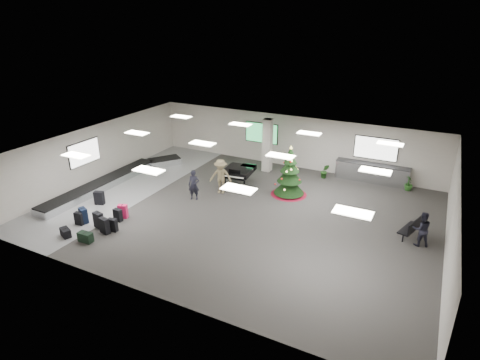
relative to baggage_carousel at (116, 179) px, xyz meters
The scene contains 22 objects.
ground 7.84m from the baggage_carousel, ahead, with size 18.00×18.00×0.00m, color #363331.
room_envelope 7.79m from the baggage_carousel, ahead, with size 18.02×14.02×3.21m.
baggage_carousel is the anchor object (origin of this frame).
service_counter 14.50m from the baggage_carousel, 27.67° to the left, with size 4.05×0.65×1.08m.
suitcase_0 5.18m from the baggage_carousel, 54.91° to the right, with size 0.51×0.35×0.75m.
suitcase_1 5.74m from the baggage_carousel, 51.44° to the right, with size 0.50×0.33×0.73m.
pink_suitcase 4.48m from the baggage_carousel, 42.57° to the right, with size 0.47×0.36×0.68m.
suitcase_3 4.73m from the baggage_carousel, 45.62° to the right, with size 0.41×0.24×0.61m.
navy_suitcase 4.66m from the baggage_carousel, 64.32° to the right, with size 0.53×0.43×0.73m.
suitcase_5 4.86m from the baggage_carousel, 65.82° to the right, with size 0.42×0.26×0.62m.
green_duffel 6.36m from the baggage_carousel, 57.99° to the right, with size 0.64×0.34×0.44m.
suitcase_7 5.63m from the baggage_carousel, 48.11° to the right, with size 0.43×0.27×0.61m.
suitcase_8 2.76m from the baggage_carousel, 63.14° to the right, with size 0.53×0.40×0.71m.
black_duffel 5.93m from the baggage_carousel, 67.36° to the right, with size 0.64×0.51×0.39m.
christmas_tree 9.77m from the baggage_carousel, 17.78° to the left, with size 1.91×1.91×2.72m.
grand_piano 6.98m from the baggage_carousel, 25.64° to the left, with size 1.66×2.03×1.08m.
bench 15.55m from the baggage_carousel, ahead, with size 0.90×1.50×0.90m.
traveler_a 5.19m from the baggage_carousel, ahead, with size 0.57×0.38×1.58m, color black.
traveler_b 6.22m from the baggage_carousel, 14.32° to the left, with size 1.21×0.70×1.88m, color #847451.
traveler_bench 15.89m from the baggage_carousel, ahead, with size 0.73×0.57×1.51m, color black.
potted_plant_left 11.98m from the baggage_carousel, 30.48° to the left, with size 0.47×0.38×0.86m, color #133D15.
potted_plant_right 16.18m from the baggage_carousel, 23.34° to the left, with size 0.43×0.43×0.77m, color #133D15.
Camera 1 is at (7.92, -15.52, 8.85)m, focal length 30.00 mm.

